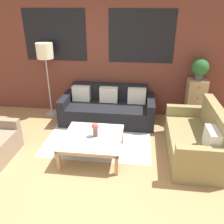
{
  "coord_description": "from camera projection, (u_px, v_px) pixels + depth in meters",
  "views": [
    {
      "loc": [
        0.97,
        -2.86,
        2.46
      ],
      "look_at": [
        0.47,
        1.23,
        0.55
      ],
      "focal_mm": 38.0,
      "sensor_mm": 36.0,
      "label": 1
    }
  ],
  "objects": [
    {
      "name": "ground_plane",
      "position": [
        73.0,
        175.0,
        3.72
      ],
      "size": [
        16.0,
        16.0,
        0.0
      ],
      "primitive_type": "plane",
      "color": "#AD7F51"
    },
    {
      "name": "wall_back_brick",
      "position": [
        98.0,
        54.0,
        5.32
      ],
      "size": [
        8.4,
        0.09,
        2.8
      ],
      "color": "brown",
      "rests_on": "ground_plane"
    },
    {
      "name": "rug",
      "position": [
        99.0,
        137.0,
        4.76
      ],
      "size": [
        2.04,
        1.61,
        0.0
      ],
      "color": "#BCB7B2",
      "rests_on": "ground_plane"
    },
    {
      "name": "couch_dark",
      "position": [
        108.0,
        109.0,
        5.33
      ],
      "size": [
        2.04,
        0.88,
        0.78
      ],
      "color": "black",
      "rests_on": "ground_plane"
    },
    {
      "name": "settee_vintage",
      "position": [
        196.0,
        140.0,
        4.07
      ],
      "size": [
        0.8,
        1.63,
        0.92
      ],
      "color": "olive",
      "rests_on": "ground_plane"
    },
    {
      "name": "coffee_table",
      "position": [
        93.0,
        139.0,
        4.06
      ],
      "size": [
        1.0,
        1.0,
        0.38
      ],
      "color": "silver",
      "rests_on": "ground_plane"
    },
    {
      "name": "floor_lamp",
      "position": [
        45.0,
        54.0,
        5.15
      ],
      "size": [
        0.36,
        0.36,
        1.68
      ],
      "color": "#B2B2B7",
      "rests_on": "ground_plane"
    },
    {
      "name": "drawer_cabinet",
      "position": [
        195.0,
        101.0,
        5.24
      ],
      "size": [
        0.39,
        0.37,
        0.97
      ],
      "color": "tan",
      "rests_on": "ground_plane"
    },
    {
      "name": "potted_plant",
      "position": [
        200.0,
        68.0,
        4.93
      ],
      "size": [
        0.36,
        0.36,
        0.45
      ],
      "color": "#47474C",
      "rests_on": "drawer_cabinet"
    },
    {
      "name": "flower_vase",
      "position": [
        95.0,
        128.0,
        3.99
      ],
      "size": [
        0.12,
        0.12,
        0.25
      ],
      "color": "brown",
      "rests_on": "coffee_table"
    }
  ]
}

